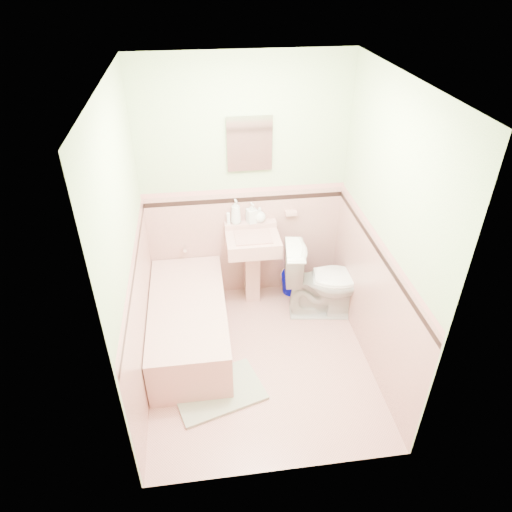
{
  "coord_description": "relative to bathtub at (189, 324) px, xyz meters",
  "views": [
    {
      "loc": [
        -0.44,
        -3.0,
        3.19
      ],
      "look_at": [
        0.0,
        0.25,
        1.0
      ],
      "focal_mm": 32.38,
      "sensor_mm": 36.0,
      "label": 1
    }
  ],
  "objects": [
    {
      "name": "wall_right",
      "position": [
        1.63,
        -0.33,
        1.02
      ],
      "size": [
        0.0,
        2.5,
        2.5
      ],
      "primitive_type": "plane",
      "rotation": [
        1.57,
        0.0,
        -1.57
      ],
      "color": "beige",
      "rests_on": "ground"
    },
    {
      "name": "ceiling",
      "position": [
        0.63,
        -0.33,
        2.27
      ],
      "size": [
        2.2,
        2.2,
        0.0
      ],
      "primitive_type": "plane",
      "rotation": [
        3.14,
        0.0,
        0.0
      ],
      "color": "white",
      "rests_on": "ground"
    },
    {
      "name": "soap_bottle_left",
      "position": [
        0.53,
        0.71,
        0.79
      ],
      "size": [
        0.12,
        0.12,
        0.26
      ],
      "primitive_type": "imported",
      "rotation": [
        0.0,
        0.0,
        0.17
      ],
      "color": "#B2B2B2",
      "rests_on": "sink"
    },
    {
      "name": "cap_back",
      "position": [
        0.63,
        0.75,
        0.99
      ],
      "size": [
        2.0,
        0.0,
        2.0
      ],
      "primitive_type": "plane",
      "rotation": [
        1.57,
        0.0,
        0.0
      ],
      "color": "tan",
      "rests_on": "ground"
    },
    {
      "name": "tube",
      "position": [
        0.46,
        0.71,
        0.72
      ],
      "size": [
        0.04,
        0.04,
        0.12
      ],
      "primitive_type": "cylinder",
      "rotation": [
        0.0,
        0.0,
        0.19
      ],
      "color": "white",
      "rests_on": "sink"
    },
    {
      "name": "wall_back",
      "position": [
        0.63,
        0.77,
        1.02
      ],
      "size": [
        2.5,
        0.0,
        2.5
      ],
      "primitive_type": "plane",
      "rotation": [
        1.57,
        0.0,
        0.0
      ],
      "color": "beige",
      "rests_on": "ground"
    },
    {
      "name": "floor",
      "position": [
        0.63,
        -0.33,
        -0.23
      ],
      "size": [
        2.2,
        2.2,
        0.0
      ],
      "primitive_type": "plane",
      "color": "tan",
      "rests_on": "ground"
    },
    {
      "name": "bucket",
      "position": [
        1.13,
        0.65,
        -0.1
      ],
      "size": [
        0.26,
        0.26,
        0.24
      ],
      "primitive_type": null,
      "rotation": [
        0.0,
        0.0,
        -0.08
      ],
      "color": "#0002A4",
      "rests_on": "floor"
    },
    {
      "name": "accent_back",
      "position": [
        0.63,
        0.75,
        0.9
      ],
      "size": [
        2.0,
        0.0,
        2.0
      ],
      "primitive_type": "plane",
      "rotation": [
        1.57,
        0.0,
        0.0
      ],
      "color": "black",
      "rests_on": "ground"
    },
    {
      "name": "wainscot_right",
      "position": [
        1.62,
        -0.33,
        0.38
      ],
      "size": [
        0.0,
        2.2,
        2.2
      ],
      "primitive_type": "plane",
      "rotation": [
        1.57,
        0.0,
        -1.57
      ],
      "color": "#D3988D",
      "rests_on": "ground"
    },
    {
      "name": "accent_left",
      "position": [
        -0.35,
        -0.33,
        0.89
      ],
      "size": [
        0.0,
        2.2,
        2.2
      ],
      "primitive_type": "plane",
      "rotation": [
        1.57,
        0.0,
        1.57
      ],
      "color": "black",
      "rests_on": "ground"
    },
    {
      "name": "cap_left",
      "position": [
        -0.35,
        -0.33,
        1.0
      ],
      "size": [
        0.0,
        2.2,
        2.2
      ],
      "primitive_type": "plane",
      "rotation": [
        1.57,
        0.0,
        1.57
      ],
      "color": "tan",
      "rests_on": "ground"
    },
    {
      "name": "toilet",
      "position": [
        1.37,
        0.27,
        0.18
      ],
      "size": [
        0.85,
        0.56,
        0.81
      ],
      "primitive_type": "imported",
      "rotation": [
        0.0,
        0.0,
        1.43
      ],
      "color": "white",
      "rests_on": "floor"
    },
    {
      "name": "accent_front",
      "position": [
        0.63,
        -1.41,
        0.9
      ],
      "size": [
        2.0,
        0.0,
        2.0
      ],
      "primitive_type": "plane",
      "rotation": [
        -1.57,
        0.0,
        0.0
      ],
      "color": "black",
      "rests_on": "ground"
    },
    {
      "name": "wainscot_left",
      "position": [
        -0.36,
        -0.33,
        0.38
      ],
      "size": [
        0.0,
        2.2,
        2.2
      ],
      "primitive_type": "plane",
      "rotation": [
        1.57,
        0.0,
        1.57
      ],
      "color": "#D3988D",
      "rests_on": "ground"
    },
    {
      "name": "medicine_cabinet",
      "position": [
        0.68,
        0.74,
        1.47
      ],
      "size": [
        0.39,
        0.04,
        0.49
      ],
      "primitive_type": "cube",
      "color": "white",
      "rests_on": "wall_back"
    },
    {
      "name": "bathtub",
      "position": [
        0.0,
        0.0,
        0.0
      ],
      "size": [
        0.7,
        1.5,
        0.45
      ],
      "primitive_type": "cube",
      "color": "tan",
      "rests_on": "floor"
    },
    {
      "name": "sink_faucet",
      "position": [
        0.68,
        0.67,
        0.72
      ],
      "size": [
        0.02,
        0.02,
        0.1
      ],
      "primitive_type": "cylinder",
      "color": "silver",
      "rests_on": "sink"
    },
    {
      "name": "cap_front",
      "position": [
        0.63,
        -1.41,
        0.99
      ],
      "size": [
        2.0,
        0.0,
        2.0
      ],
      "primitive_type": "plane",
      "rotation": [
        -1.57,
        0.0,
        0.0
      ],
      "color": "tan",
      "rests_on": "ground"
    },
    {
      "name": "sink",
      "position": [
        0.68,
        0.53,
        0.19
      ],
      "size": [
        0.53,
        0.48,
        0.83
      ],
      "primitive_type": null,
      "color": "tan",
      "rests_on": "floor"
    },
    {
      "name": "soap_bottle_mid",
      "position": [
        0.7,
        0.71,
        0.77
      ],
      "size": [
        0.12,
        0.12,
        0.21
      ],
      "primitive_type": "imported",
      "rotation": [
        0.0,
        0.0,
        0.32
      ],
      "color": "#B2B2B2",
      "rests_on": "sink"
    },
    {
      "name": "wainscot_front",
      "position": [
        0.63,
        -1.42,
        0.38
      ],
      "size": [
        2.0,
        0.0,
        2.0
      ],
      "primitive_type": "plane",
      "rotation": [
        -1.57,
        0.0,
        0.0
      ],
      "color": "#D3988D",
      "rests_on": "ground"
    },
    {
      "name": "cap_right",
      "position": [
        1.61,
        -0.33,
        1.0
      ],
      "size": [
        0.0,
        2.2,
        2.2
      ],
      "primitive_type": "plane",
      "rotation": [
        1.57,
        0.0,
        -1.57
      ],
      "color": "tan",
      "rests_on": "ground"
    },
    {
      "name": "soap_dish",
      "position": [
        1.1,
        0.73,
        0.72
      ],
      "size": [
        0.12,
        0.07,
        0.04
      ],
      "primitive_type": "cube",
      "color": "tan",
      "rests_on": "wall_back"
    },
    {
      "name": "soap_bottle_right",
      "position": [
        0.77,
        0.71,
        0.74
      ],
      "size": [
        0.13,
        0.13,
        0.16
      ],
      "primitive_type": "imported",
      "rotation": [
        0.0,
        0.0,
        0.02
      ],
      "color": "#B2B2B2",
      "rests_on": "sink"
    },
    {
      "name": "wall_left",
      "position": [
        -0.37,
        -0.33,
        1.02
      ],
      "size": [
        0.0,
        2.5,
        2.5
      ],
      "primitive_type": "plane",
      "rotation": [
        1.57,
        0.0,
        1.57
      ],
      "color": "beige",
      "rests_on": "ground"
    },
    {
      "name": "wainscot_back",
      "position": [
        0.63,
        0.76,
        0.38
      ],
      "size": [
        2.0,
        0.0,
        2.0
      ],
      "primitive_type": "plane",
      "rotation": [
        1.57,
        0.0,
        0.0
      ],
      "color": "#D3988D",
      "rests_on": "ground"
    },
    {
      "name": "wall_front",
      "position": [
        0.63,
        -1.43,
        1.02
      ],
      "size": [
        2.5,
        0.0,
        2.5
      ],
      "primitive_type": "plane",
      "rotation": [
        -1.57,
        0.0,
        0.0
      ],
      "color": "beige",
      "rests_on": "ground"
    },
    {
      "name": "bath_mat",
      "position": [
        0.23,
        -0.66,
        -0.21
      ],
      "size": [
        0.84,
        0.68,
        0.03
      ],
      "primitive_type": "cube",
      "rotation": [
        0.0,
        0.0,
        0.29
      ],
      "color": "gray",
      "rests_on": "floor"
    },
    {
      "name": "accent_right",
      "position": [
        1.61,
        -0.33,
        0.89
      ],
      "size": [
        0.0,
        2.2,
        2.2
      ],
      "primitive_type": "plane",
      "rotation": [
        1.57,
        0.0,
        -1.57
      ],
      "color": "black",
      "rests_on": "ground"
    },
    {
      "name": "shoe",
      "position": [
        0.13,
        -0.62,
        -0.16
      ],
      "size": [
        0.18,
        0.11,
        0.07
      ],
      "primitive_type": "cube",
      "rotation": [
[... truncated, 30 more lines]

